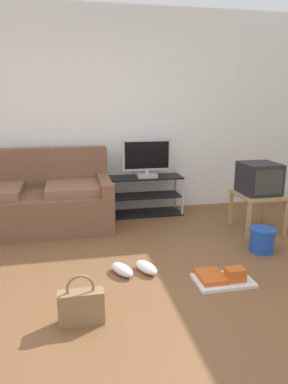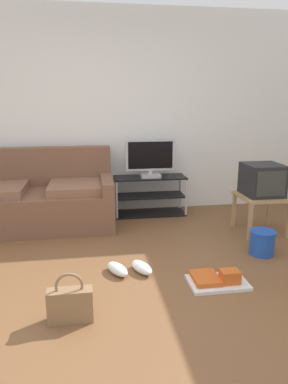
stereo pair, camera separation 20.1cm
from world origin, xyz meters
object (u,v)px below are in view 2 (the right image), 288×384
side_table (261,201)px  floor_tray (217,280)px  tv_stand (150,196)px  flat_tv (150,159)px  cleaning_bucket (262,242)px  handbag (70,304)px  sneakers_pair (130,268)px  couch (39,199)px  crt_tv (262,180)px

side_table → floor_tray: (-0.93, -1.13, -0.34)m
tv_stand → side_table: size_ratio=1.85×
tv_stand → flat_tv: 0.51m
cleaning_bucket → floor_tray: 0.85m
handbag → sneakers_pair: 0.83m
couch → flat_tv: size_ratio=2.78×
crt_tv → floor_tray: size_ratio=0.88×
flat_tv → sneakers_pair: 1.88m
couch → tv_stand: 1.45m
floor_tray → cleaning_bucket: bearing=38.5°
cleaning_bucket → flat_tv: bearing=121.9°
flat_tv → floor_tray: 2.13m
tv_stand → sneakers_pair: tv_stand is taller
handbag → floor_tray: bearing=15.6°
tv_stand → couch: bearing=-171.0°
tv_stand → handbag: tv_stand is taller
crt_tv → sneakers_pair: (-1.64, -0.82, -0.59)m
tv_stand → sneakers_pair: size_ratio=2.11×
side_table → sneakers_pair: 1.86m
side_table → sneakers_pair: (-1.64, -0.80, -0.34)m
couch → handbag: 2.18m
crt_tv → sneakers_pair: 1.92m
flat_tv → sneakers_pair: bearing=-105.8°
cleaning_bucket → couch: bearing=151.8°
flat_tv → handbag: flat_tv is taller
side_table → floor_tray: 1.50m
couch → sneakers_pair: 1.77m
side_table → crt_tv: size_ratio=1.20×
tv_stand → sneakers_pair: 1.76m
crt_tv → floor_tray: 1.59m
couch → tv_stand: size_ratio=1.88×
flat_tv → cleaning_bucket: flat_tv is taller
couch → side_table: couch is taller
couch → handbag: (0.46, -2.12, -0.20)m
tv_stand → handbag: bearing=-112.4°
flat_tv → floor_tray: size_ratio=1.31×
couch → floor_tray: couch is taller
handbag → sneakers_pair: bearing=53.0°
tv_stand → side_table: bearing=-37.1°
handbag → sneakers_pair: (0.50, 0.66, -0.09)m
flat_tv → crt_tv: (1.17, -0.84, -0.14)m
cleaning_bucket → handbag: bearing=-155.2°
couch → flat_tv: flat_tv is taller
crt_tv → handbag: bearing=-145.3°
handbag → floor_tray: 1.26m
couch → crt_tv: size_ratio=4.16×
flat_tv → side_table: (1.17, -0.86, -0.39)m
handbag → flat_tv: bearing=67.4°
couch → floor_tray: 2.46m
couch → handbag: couch is taller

